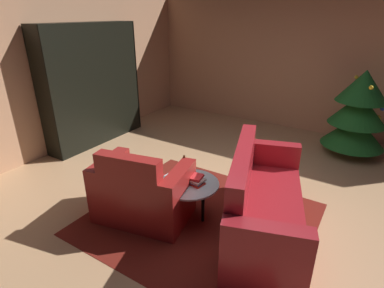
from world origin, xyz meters
name	(u,v)px	position (x,y,z in m)	size (l,w,h in m)	color
ground_plane	(229,202)	(0.00, 0.00, 0.00)	(7.59, 7.59, 0.00)	tan
wall_back	(305,65)	(0.00, 3.16, 1.26)	(6.44, 0.06, 2.52)	tan
wall_left	(52,75)	(-3.19, 0.00, 1.26)	(0.06, 6.37, 2.52)	tan
area_rug	(200,218)	(-0.14, -0.48, 0.00)	(2.37, 2.14, 0.01)	maroon
bookshelf_unit	(98,85)	(-2.92, 0.67, 1.01)	(0.39, 1.88, 2.04)	black
armchair_red	(142,194)	(-0.71, -0.80, 0.31)	(1.14, 0.87, 0.88)	maroon
couch_red	(262,207)	(0.52, -0.33, 0.32)	(1.22, 1.93, 0.95)	maroon
coffee_table	(189,186)	(-0.28, -0.50, 0.40)	(0.67, 0.67, 0.44)	black
book_stack_on_table	(195,180)	(-0.22, -0.47, 0.48)	(0.23, 0.20, 0.09)	red
bottle_on_table	(184,167)	(-0.42, -0.38, 0.54)	(0.06, 0.06, 0.25)	#502E19
decorated_tree	(358,113)	(1.08, 2.36, 0.72)	(0.96, 0.96, 1.39)	brown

